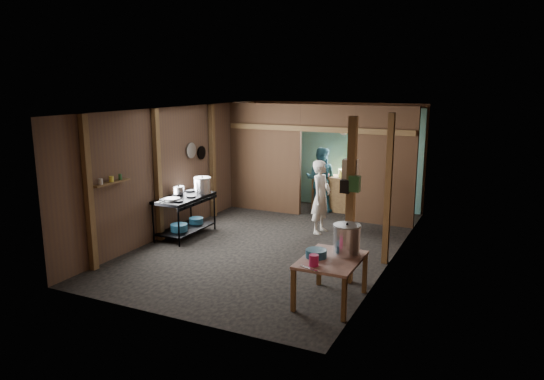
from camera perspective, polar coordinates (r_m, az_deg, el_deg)
The scene contains 42 objects.
floor at distance 9.92m, azimuth 0.50°, elevation -6.00°, with size 4.50×7.00×0.00m, color black.
ceiling at distance 9.43m, azimuth 0.53°, elevation 9.18°, with size 4.50×7.00×0.00m, color #2D2D2B.
wall_back at distance 12.81m, azimuth 7.12°, elevation 4.04°, with size 4.50×0.00×2.60m, color #513826.
wall_front at distance 6.66m, azimuth -12.27°, elevation -3.75°, with size 4.50×0.00×2.60m, color #513826.
wall_left at distance 10.72m, azimuth -10.48°, elevation 2.34°, with size 0.00×7.00×2.60m, color #513826.
wall_right at distance 8.90m, azimuth 13.77°, elevation 0.19°, with size 0.00×7.00×2.60m, color #513826.
partition_left at distance 12.11m, azimuth -0.81°, elevation 3.66°, with size 1.85×0.10×2.60m, color brown.
partition_right at distance 11.16m, azimuth 12.70°, elevation 2.63°, with size 1.35×0.10×2.60m, color brown.
partition_header at distance 11.40m, azimuth 6.38°, elevation 8.11°, with size 1.30×0.10×0.60m, color brown.
turquoise_panel at distance 12.76m, azimuth 7.03°, elevation 3.78°, with size 4.40×0.06×2.50m, color #5BA5A4.
back_counter at distance 12.36m, azimuth 7.53°, elevation -0.39°, with size 1.20×0.50×0.85m, color brown.
wall_clock at distance 12.57m, azimuth 8.14°, elevation 6.61°, with size 0.20×0.20×0.03m, color beige.
post_left_a at distance 8.73m, azimuth -20.07°, elevation -0.43°, with size 0.10×0.12×2.60m, color brown.
post_left_b at distance 10.05m, azimuth -12.81°, elevation 1.59°, with size 0.10×0.12×2.60m, color brown.
post_left_c at distance 11.66m, azimuth -6.76°, elevation 3.25°, with size 0.10×0.12×2.60m, color brown.
post_right at distance 8.72m, azimuth 13.05°, elevation -0.01°, with size 0.10×0.12×2.60m, color brown.
post_free at distance 7.76m, azimuth 8.91°, elevation -1.35°, with size 0.12×0.12×2.60m, color brown.
cross_beam at distance 11.46m, azimuth 5.08°, elevation 6.91°, with size 4.40×0.12×0.12m, color brown.
pan_lid_big at distance 10.96m, azimuth -9.16°, elevation 4.46°, with size 0.34×0.34×0.03m, color gray.
pan_lid_small at distance 11.31m, azimuth -8.00°, elevation 4.22°, with size 0.30×0.30×0.03m, color black.
wall_shelf at distance 9.04m, azimuth -17.75°, elevation 0.79°, with size 0.14×0.80×0.03m, color brown.
jar_white at distance 8.85m, azimuth -18.87°, elevation 0.91°, with size 0.07×0.07×0.10m, color beige.
jar_yellow at distance 9.03m, azimuth -17.78°, elevation 1.19°, with size 0.08×0.08×0.10m, color yellow.
jar_green at distance 9.19m, azimuth -16.85°, elevation 1.44°, with size 0.06×0.06×0.10m, color #225429.
bag_white at distance 7.75m, azimuth 8.84°, elevation 2.27°, with size 0.22×0.15×0.32m, color beige.
bag_green at distance 7.62m, azimuth 9.35°, elevation 0.70°, with size 0.16×0.12×0.24m, color #225429.
bag_black at distance 7.65m, azimuth 8.29°, elevation 0.40°, with size 0.14×0.10×0.20m, color black.
gas_range at distance 10.40m, azimuth -9.83°, elevation -2.94°, with size 0.72×1.40×0.83m, color black, non-canonical shape.
prep_table at distance 7.33m, azimuth 6.67°, elevation -10.11°, with size 0.80×1.10×0.65m, color tan, non-canonical shape.
stove_pot_large at distance 10.51m, azimuth -7.89°, elevation 0.48°, with size 0.35×0.35×0.36m, color silver, non-canonical shape.
stove_pot_med at distance 10.42m, azimuth -10.53°, elevation -0.14°, with size 0.23×0.23×0.20m, color silver, non-canonical shape.
frying_pan at distance 9.98m, azimuth -11.25°, elevation -1.05°, with size 0.30×0.52×0.07m, color gray, non-canonical shape.
blue_tub_front at distance 10.27m, azimuth -10.50°, elevation -4.21°, with size 0.34×0.34×0.14m, color navy.
blue_tub_back at distance 10.76m, azimuth -8.61°, elevation -3.46°, with size 0.30×0.30×0.12m, color navy.
stock_pot at distance 7.32m, azimuth 8.48°, elevation -5.69°, with size 0.40×0.40×0.47m, color silver, non-canonical shape.
wash_basin at distance 7.22m, azimuth 5.04°, elevation -7.19°, with size 0.30×0.30×0.11m, color navy.
pink_bucket at distance 6.88m, azimuth 4.77°, elevation -7.96°, with size 0.13×0.13×0.16m, color #C21A57.
knife at distance 6.81m, azimuth 4.18°, elevation -8.85°, with size 0.30×0.04×0.01m, color silver.
yellow_tub at distance 12.21m, azimuth 8.30°, elevation 1.90°, with size 0.32×0.32×0.18m, color yellow.
red_cup at distance 12.36m, azimuth 6.16°, elevation 2.02°, with size 0.13×0.13×0.16m, color maroon.
cook at distance 10.43m, azimuth 5.58°, elevation -0.78°, with size 0.56×0.37×1.53m, color silver.
worker_back at distance 12.26m, azimuth 5.54°, elevation 1.24°, with size 0.76×0.59×1.56m, color #265C70.
Camera 1 is at (3.95, -8.55, 3.10)m, focal length 33.18 mm.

